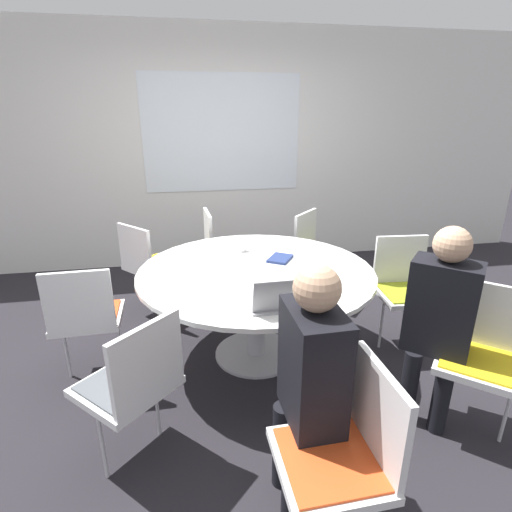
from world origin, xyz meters
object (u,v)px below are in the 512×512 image
object	(u,v)px
chair_0	(346,446)
handbag	(288,277)
chair_1	(482,348)
person_0	(309,373)
chair_5	(148,261)
person_1	(440,313)
chair_4	(221,245)
chair_3	(316,248)
chair_2	(405,283)
chair_7	(133,379)
laptop	(278,301)
coffee_cup	(241,247)
chair_6	(85,313)
spiral_notebook	(280,258)

from	to	relation	value
chair_0	handbag	world-z (taller)	chair_0
chair_1	person_0	bearing A→B (deg)	56.86
chair_5	person_1	xyz separation A→B (m)	(1.74, -1.69, 0.19)
chair_4	handbag	bearing A→B (deg)	84.11
chair_3	person_0	xyz separation A→B (m)	(-0.76, -2.14, 0.19)
chair_2	chair_5	world-z (taller)	same
chair_1	person_1	distance (m)	0.32
chair_7	laptop	distance (m)	0.87
chair_2	coffee_cup	size ratio (longest dim) A/B	10.81
coffee_cup	chair_2	bearing A→B (deg)	-19.57
chair_1	person_0	world-z (taller)	person_0
chair_0	laptop	bearing A→B (deg)	4.54
chair_0	chair_4	xyz separation A→B (m)	(-0.23, 2.65, 0.00)
chair_6	handbag	size ratio (longest dim) A/B	2.43
chair_0	chair_1	world-z (taller)	same
chair_6	chair_0	bearing A→B (deg)	-48.73
chair_2	chair_3	bearing A→B (deg)	-61.29
handbag	chair_5	bearing A→B (deg)	-167.62
chair_5	coffee_cup	world-z (taller)	chair_5
chair_4	chair_7	distance (m)	2.15
chair_3	chair_6	world-z (taller)	same
chair_1	laptop	world-z (taller)	laptop
handbag	chair_0	bearing A→B (deg)	-99.97
chair_5	person_1	size ratio (longest dim) A/B	0.71
laptop	spiral_notebook	size ratio (longest dim) A/B	1.25
coffee_cup	person_0	bearing A→B (deg)	-88.18
chair_3	coffee_cup	size ratio (longest dim) A/B	10.81
chair_0	person_1	bearing A→B (deg)	-53.14
chair_0	chair_5	world-z (taller)	same
spiral_notebook	handbag	world-z (taller)	spiral_notebook
chair_0	chair_7	bearing A→B (deg)	54.83
chair_5	chair_7	size ratio (longest dim) A/B	1.00
chair_3	spiral_notebook	xyz separation A→B (m)	(-0.55, -0.74, 0.20)
spiral_notebook	chair_5	bearing A→B (deg)	146.80
chair_6	spiral_notebook	world-z (taller)	chair_6
chair_4	chair_2	bearing A→B (deg)	44.18
chair_4	laptop	xyz separation A→B (m)	(0.15, -1.80, 0.24)
chair_0	spiral_notebook	xyz separation A→B (m)	(0.12, 1.63, 0.20)
person_1	handbag	distance (m)	2.10
chair_6	laptop	size ratio (longest dim) A/B	2.73
chair_6	person_1	size ratio (longest dim) A/B	0.71
chair_4	handbag	distance (m)	0.80
chair_5	spiral_notebook	xyz separation A→B (m)	(1.05, -0.69, 0.20)
chair_2	person_0	world-z (taller)	person_0
spiral_notebook	handbag	size ratio (longest dim) A/B	0.72
chair_3	chair_5	bearing A→B (deg)	-44.10
laptop	person_1	bearing A→B (deg)	165.28
chair_3	handbag	size ratio (longest dim) A/B	2.43
chair_7	person_0	size ratio (longest dim) A/B	0.71
chair_6	spiral_notebook	distance (m)	1.43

